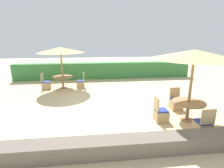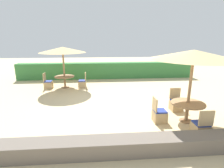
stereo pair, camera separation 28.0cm
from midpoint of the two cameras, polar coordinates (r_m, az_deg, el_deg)
The scene contains 12 objects.
ground_plane at distance 7.86m, azimuth -0.52°, elevation -7.49°, with size 40.00×40.00×0.00m, color #D1BA8C.
hedge_row at distance 13.21m, azimuth -3.17°, elevation 4.42°, with size 13.00×0.70×1.18m, color #387A3D.
stone_border at distance 4.92m, azimuth 3.71°, elevation -19.48°, with size 10.00×0.56×0.45m, color #6B6056.
parasol_front_right at distance 6.60m, azimuth 24.23°, elevation 8.76°, with size 2.89×2.89×2.61m.
round_table_front_right at distance 7.00m, azimuth 22.61°, elevation -6.43°, with size 1.19×1.19×0.72m.
patio_chair_front_right_south at distance 6.32m, azimuth 26.32°, elevation -12.41°, with size 0.46×0.46×0.93m.
patio_chair_front_right_north at distance 7.96m, azimuth 19.21°, elevation -6.04°, with size 0.46×0.46×0.93m.
patio_chair_front_right_west at distance 6.74m, azimuth 14.43°, elevation -9.55°, with size 0.46×0.46×0.93m.
parasol_back_left at distance 10.76m, azimuth -17.17°, elevation 10.56°, with size 2.71×2.71×2.47m.
round_table_back_left at distance 11.00m, azimuth -16.49°, elevation 1.65°, with size 1.19×1.19×0.72m.
patio_chair_back_left_west at distance 11.27m, azimuth -21.43°, elevation -0.15°, with size 0.46×0.46×0.93m.
patio_chair_back_left_east at distance 10.94m, azimuth -10.85°, elevation 0.18°, with size 0.46×0.46×0.93m.
Camera 1 is at (-0.90, -7.21, 3.00)m, focal length 28.00 mm.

